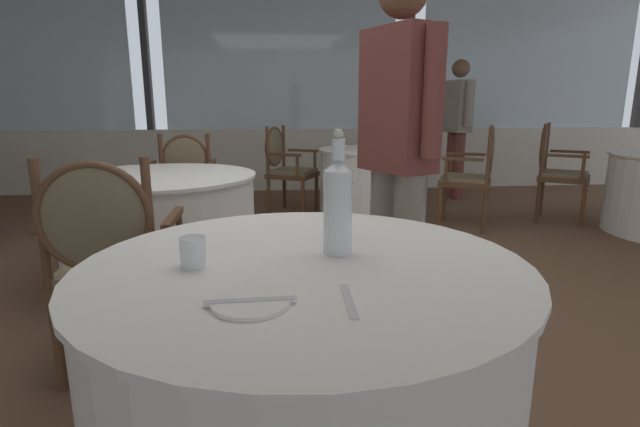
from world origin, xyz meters
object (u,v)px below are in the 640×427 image
(wine_glass, at_px, (342,196))
(diner_person_0, at_px, (398,139))
(water_tumbler, at_px, (193,252))
(dining_chair_2_1, at_px, (476,169))
(dining_chair_2_0, at_px, (285,163))
(water_bottle, at_px, (338,204))
(side_plate, at_px, (250,303))
(diner_person_1, at_px, (458,121))
(dining_chair_3_0, at_px, (184,179))
(dining_chair_3_1, at_px, (109,252))
(dining_chair_1_0, at_px, (555,165))

(wine_glass, relative_size, diner_person_0, 0.11)
(water_tumbler, relative_size, diner_person_0, 0.05)
(wine_glass, height_order, dining_chair_2_1, dining_chair_2_1)
(dining_chair_2_0, bearing_deg, water_bottle, -62.95)
(diner_person_0, bearing_deg, dining_chair_2_0, -106.69)
(wine_glass, bearing_deg, water_tumbler, -150.04)
(side_plate, bearing_deg, dining_chair_2_1, 58.88)
(diner_person_1, bearing_deg, water_bottle, 54.00)
(dining_chair_2_1, bearing_deg, wine_glass, 84.93)
(water_bottle, distance_m, diner_person_1, 4.93)
(water_bottle, bearing_deg, dining_chair_3_0, 108.65)
(dining_chair_3_1, distance_m, diner_person_1, 4.85)
(dining_chair_3_0, bearing_deg, side_plate, 11.12)
(water_bottle, distance_m, dining_chair_3_0, 2.91)
(water_tumbler, xyz_separation_m, dining_chair_2_0, (0.37, 3.91, -0.23))
(diner_person_0, bearing_deg, dining_chair_1_0, -159.77)
(water_bottle, relative_size, dining_chair_3_0, 0.39)
(water_tumbler, bearing_deg, side_plate, -58.83)
(dining_chair_2_1, bearing_deg, side_plate, 85.47)
(dining_chair_2_0, height_order, diner_person_0, diner_person_0)
(diner_person_1, bearing_deg, side_plate, 53.30)
(wine_glass, bearing_deg, diner_person_0, 61.97)
(dining_chair_2_1, bearing_deg, water_bottle, 85.92)
(dining_chair_1_0, xyz_separation_m, dining_chair_3_0, (-3.60, -0.41, -0.03))
(diner_person_1, bearing_deg, dining_chair_3_0, 18.72)
(wine_glass, height_order, water_tumbler, wine_glass)
(water_tumbler, bearing_deg, diner_person_0, 49.47)
(dining_chair_3_0, bearing_deg, diner_person_1, 117.49)
(dining_chair_3_0, bearing_deg, water_tumbler, 9.15)
(water_tumbler, relative_size, dining_chair_3_1, 0.08)
(wine_glass, distance_m, dining_chair_2_1, 3.27)
(water_bottle, relative_size, diner_person_0, 0.20)
(dining_chair_2_1, height_order, dining_chair_3_1, dining_chair_2_1)
(water_tumbler, xyz_separation_m, dining_chair_2_1, (2.14, 3.02, -0.20))
(dining_chair_3_1, height_order, diner_person_1, diner_person_1)
(wine_glass, bearing_deg, dining_chair_2_0, 91.09)
(water_tumbler, bearing_deg, dining_chair_3_0, 100.59)
(dining_chair_1_0, distance_m, diner_person_0, 3.26)
(side_plate, xyz_separation_m, dining_chair_2_0, (0.21, 4.17, -0.19))
(wine_glass, height_order, dining_chair_3_1, dining_chair_3_1)
(diner_person_1, bearing_deg, dining_chair_3_1, 41.16)
(wine_glass, bearing_deg, diner_person_1, 63.72)
(side_plate, bearing_deg, water_tumbler, 121.17)
(water_bottle, height_order, dining_chair_2_1, water_bottle)
(dining_chair_1_0, relative_size, dining_chair_2_0, 1.04)
(side_plate, distance_m, dining_chair_2_1, 3.84)
(dining_chair_2_0, distance_m, diner_person_0, 3.04)
(water_bottle, xyz_separation_m, dining_chair_3_1, (-0.87, 0.66, -0.32))
(dining_chair_1_0, distance_m, dining_chair_2_0, 2.79)
(water_bottle, bearing_deg, diner_person_0, 64.88)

